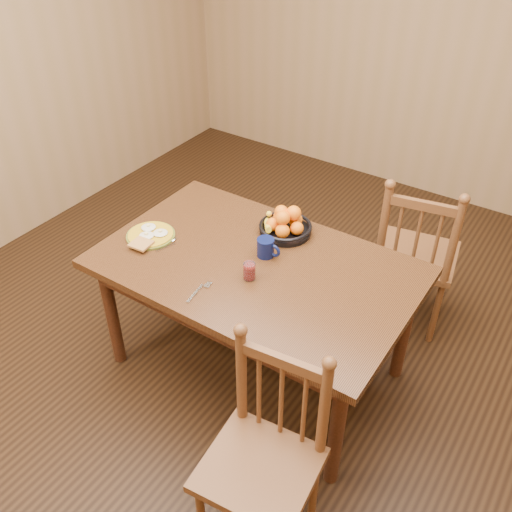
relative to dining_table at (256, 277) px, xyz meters
The scene contains 10 objects.
room 0.68m from the dining_table, ahead, with size 4.52×5.02×2.72m.
dining_table is the anchor object (origin of this frame).
chair_far 1.04m from the dining_table, 57.05° to the left, with size 0.53×0.52×1.02m.
chair_near 0.95m from the dining_table, 54.28° to the right, with size 0.49×0.47×0.98m.
breakfast_plate 0.63m from the dining_table, 168.90° to the right, with size 0.26×0.29×0.04m.
fork 0.36m from the dining_table, 108.08° to the right, with size 0.04×0.18×0.00m.
spoon 0.50m from the dining_table, 168.53° to the right, with size 0.05×0.16×0.01m.
coffee_mug 0.16m from the dining_table, 86.90° to the left, with size 0.13×0.09×0.10m.
juice_glass 0.17m from the dining_table, 71.83° to the right, with size 0.06×0.06×0.09m.
fruit_bowl 0.35m from the dining_table, 94.20° to the left, with size 0.29×0.29×0.17m.
Camera 1 is at (1.27, -1.90, 2.51)m, focal length 40.00 mm.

